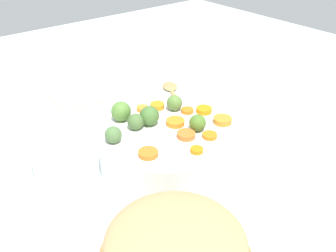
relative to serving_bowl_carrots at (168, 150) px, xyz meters
The scene contains 21 objects.
tabletop 0.07m from the serving_bowl_carrots, 47.58° to the left, with size 2.40×2.40×0.02m, color white.
serving_bowl_carrots is the anchor object (origin of this frame).
stuffing_mound 0.33m from the serving_bowl_carrots, 52.81° to the left, with size 0.19×0.19×0.05m, color tan.
carrot_slice_0 0.13m from the serving_bowl_carrots, 155.85° to the left, with size 0.04×0.04×0.01m, color orange.
carrot_slice_1 0.12m from the serving_bowl_carrots, 95.19° to the right, with size 0.03×0.03×0.01m, color orange.
carrot_slice_2 0.11m from the serving_bowl_carrots, 28.72° to the left, with size 0.04×0.04×0.01m, color orange.
carrot_slice_3 0.07m from the serving_bowl_carrots, 105.04° to the left, with size 0.04×0.04×0.01m, color orange.
carrot_slice_4 0.10m from the serving_bowl_carrots, 158.18° to the right, with size 0.03×0.03×0.01m, color orange.
carrot_slice_5 0.12m from the serving_bowl_carrots, behind, with size 0.03×0.03×0.01m, color orange.
carrot_slice_6 0.06m from the serving_bowl_carrots, 162.56° to the right, with size 0.04×0.04×0.01m, color orange.
carrot_slice_7 0.11m from the serving_bowl_carrots, 114.75° to the right, with size 0.03×0.03×0.01m, color orange.
carrot_slice_8 0.10m from the serving_bowl_carrots, 122.93° to the left, with size 0.03×0.03×0.01m, color orange.
carrot_slice_9 0.11m from the serving_bowl_carrots, 85.79° to the left, with size 0.02×0.02×0.01m, color orange.
brussels_sprout_0 0.08m from the serving_bowl_carrots, 70.35° to the right, with size 0.04×0.04×0.04m, color #477232.
brussels_sprout_1 0.09m from the serving_bowl_carrots, 141.15° to the left, with size 0.03×0.03×0.03m, color #507728.
brussels_sprout_2 0.13m from the serving_bowl_carrots, 61.69° to the right, with size 0.04×0.04×0.04m, color #5B8738.
brussels_sprout_3 0.13m from the serving_bowl_carrots, 16.39° to the right, with size 0.03×0.03×0.03m, color #537842.
brussels_sprout_4 0.09m from the serving_bowl_carrots, 43.98° to the right, with size 0.03×0.03×0.03m, color #4F7139.
brussels_sprout_5 0.11m from the serving_bowl_carrots, 138.23° to the right, with size 0.04×0.04×0.04m, color #5D833B.
wooden_spoon 0.37m from the serving_bowl_carrots, 131.15° to the right, with size 0.15×0.25×0.01m.
dish_towel 0.45m from the serving_bowl_carrots, 90.18° to the right, with size 0.14×0.16×0.01m, color #C3AC95.
Camera 1 is at (0.39, 0.49, 0.53)m, focal length 40.26 mm.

